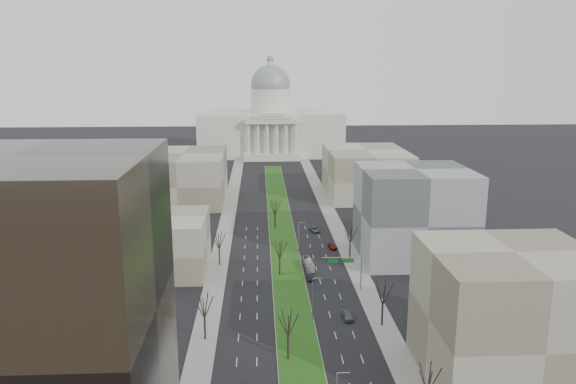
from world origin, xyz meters
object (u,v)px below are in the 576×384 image
object	(u,v)px
car_grey_far	(315,229)
box_van	(309,264)
car_black	(310,277)
car_grey_near	(348,315)
car_red	(332,246)

from	to	relation	value
car_grey_far	box_van	xyz separation A→B (m)	(-4.64, -31.69, 0.43)
car_grey_far	car_black	bearing A→B (deg)	-106.57
car_grey_near	car_grey_far	xyz separation A→B (m)	(-0.76, 60.93, -0.09)
car_grey_near	box_van	xyz separation A→B (m)	(-5.40, 29.24, 0.34)
car_grey_near	car_black	distance (m)	22.34
car_black	car_red	distance (m)	24.31
car_black	box_van	size ratio (longest dim) A/B	0.50
car_red	car_grey_far	bearing A→B (deg)	93.76
car_black	box_van	xyz separation A→B (m)	(0.30, 7.64, 0.45)
car_grey_near	car_grey_far	distance (m)	60.94
car_grey_near	car_black	size ratio (longest dim) A/B	1.14
car_red	box_van	world-z (taller)	box_van
car_black	car_grey_near	bearing A→B (deg)	-74.64
car_grey_far	car_grey_near	bearing A→B (deg)	-98.69
car_grey_far	box_van	world-z (taller)	box_van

